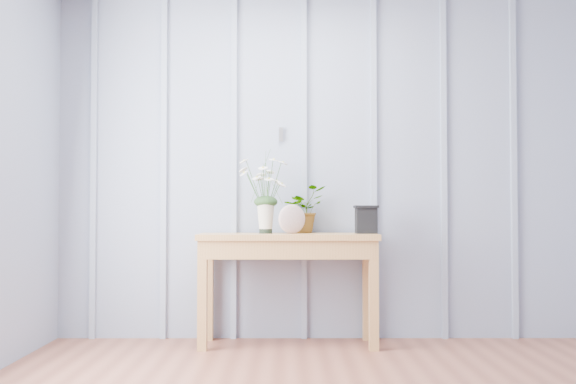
{
  "coord_description": "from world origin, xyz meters",
  "views": [
    {
      "loc": [
        -0.37,
        -2.56,
        0.89
      ],
      "look_at": [
        -0.36,
        1.94,
        1.03
      ],
      "focal_mm": 42.0,
      "sensor_mm": 36.0,
      "label": 1
    }
  ],
  "objects_px": {
    "carved_box": "(366,219)",
    "sideboard": "(288,251)",
    "felt_disc_vessel": "(292,219)",
    "daisy_vase": "(266,182)"
  },
  "relations": [
    {
      "from": "carved_box",
      "to": "sideboard",
      "type": "bearing_deg",
      "value": -178.75
    },
    {
      "from": "sideboard",
      "to": "felt_disc_vessel",
      "type": "relative_size",
      "value": 6.05
    },
    {
      "from": "daisy_vase",
      "to": "carved_box",
      "type": "bearing_deg",
      "value": -1.08
    },
    {
      "from": "sideboard",
      "to": "felt_disc_vessel",
      "type": "distance_m",
      "value": 0.22
    },
    {
      "from": "daisy_vase",
      "to": "felt_disc_vessel",
      "type": "distance_m",
      "value": 0.31
    },
    {
      "from": "sideboard",
      "to": "felt_disc_vessel",
      "type": "height_order",
      "value": "felt_disc_vessel"
    },
    {
      "from": "daisy_vase",
      "to": "felt_disc_vessel",
      "type": "bearing_deg",
      "value": -13.13
    },
    {
      "from": "daisy_vase",
      "to": "felt_disc_vessel",
      "type": "xyz_separation_m",
      "value": [
        0.18,
        -0.04,
        -0.25
      ]
    },
    {
      "from": "sideboard",
      "to": "felt_disc_vessel",
      "type": "xyz_separation_m",
      "value": [
        0.03,
        -0.02,
        0.21
      ]
    },
    {
      "from": "daisy_vase",
      "to": "carved_box",
      "type": "height_order",
      "value": "daisy_vase"
    }
  ]
}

